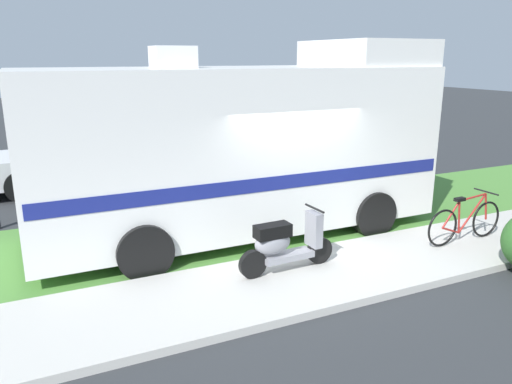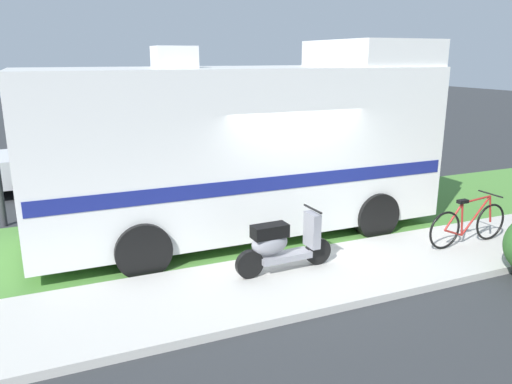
{
  "view_description": "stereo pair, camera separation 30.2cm",
  "coord_description": "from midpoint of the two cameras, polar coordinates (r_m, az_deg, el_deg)",
  "views": [
    {
      "loc": [
        -4.19,
        -7.26,
        3.39
      ],
      "look_at": [
        -0.62,
        0.3,
        1.1
      ],
      "focal_mm": 34.97,
      "sensor_mm": 36.0,
      "label": 1
    },
    {
      "loc": [
        -3.92,
        -7.39,
        3.39
      ],
      "look_at": [
        -0.62,
        0.3,
        1.1
      ],
      "focal_mm": 34.97,
      "sensor_mm": 36.0,
      "label": 2
    }
  ],
  "objects": [
    {
      "name": "bicycle",
      "position": [
        9.71,
        23.94,
        -3.35
      ],
      "size": [
        1.78,
        0.52,
        0.9
      ],
      "color": "black",
      "rests_on": "ground"
    },
    {
      "name": "scooter",
      "position": [
        7.77,
        4.04,
        -5.95
      ],
      "size": [
        1.66,
        0.5,
        0.97
      ],
      "color": "black",
      "rests_on": "ground"
    },
    {
      "name": "motorhome_rv",
      "position": [
        9.42,
        -0.63,
        5.35
      ],
      "size": [
        7.6,
        2.75,
        3.69
      ],
      "color": "silver",
      "rests_on": "ground"
    },
    {
      "name": "sidewalk",
      "position": [
        8.06,
        9.51,
        -9.3
      ],
      "size": [
        24.0,
        2.0,
        0.12
      ],
      "color": "beige",
      "rests_on": "ground"
    },
    {
      "name": "grass_strip",
      "position": [
        10.27,
        1.4,
        -3.73
      ],
      "size": [
        24.0,
        3.4,
        0.08
      ],
      "color": "#4C8438",
      "rests_on": "ground"
    },
    {
      "name": "ground_plane",
      "position": [
        9.03,
        5.38,
        -6.8
      ],
      "size": [
        80.0,
        80.0,
        0.0
      ],
      "primitive_type": "plane",
      "color": "#2D3033"
    }
  ]
}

